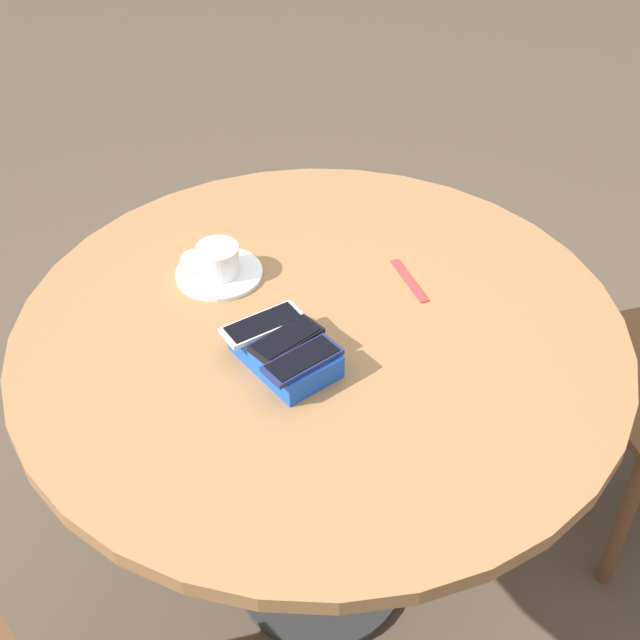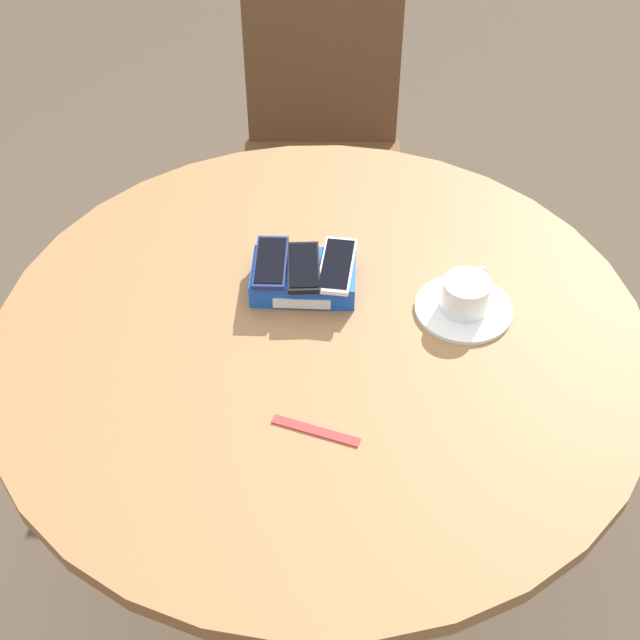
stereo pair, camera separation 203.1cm
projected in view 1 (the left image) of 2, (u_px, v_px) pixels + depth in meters
The scene contains 9 objects.
ground_plane at pixel (320, 576), 2.07m from camera, with size 8.00×8.00×0.00m, color brown.
round_table at pixel (320, 368), 1.64m from camera, with size 1.09×1.09×0.76m.
phone_box at pixel (285, 353), 1.49m from camera, with size 0.20×0.15×0.05m.
phone_navy at pixel (302, 360), 1.44m from camera, with size 0.08×0.14×0.01m.
phone_black at pixel (286, 339), 1.48m from camera, with size 0.09×0.14×0.01m.
phone_white at pixel (263, 324), 1.51m from camera, with size 0.07×0.15×0.01m.
saucer at pixel (219, 273), 1.69m from camera, with size 0.17×0.17×0.01m, color white.
coffee_cup at pixel (217, 259), 1.67m from camera, with size 0.08×0.11×0.06m.
lanyard_strap at pixel (409, 280), 1.68m from camera, with size 0.14×0.02×0.00m, color red.
Camera 1 is at (-1.07, 0.50, 1.80)m, focal length 50.00 mm.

